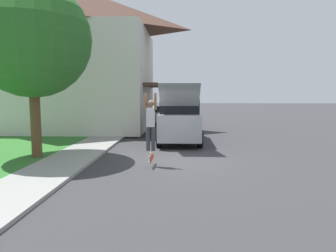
{
  "coord_description": "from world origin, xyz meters",
  "views": [
    {
      "loc": [
        0.4,
        -10.59,
        2.41
      ],
      "look_at": [
        -0.14,
        0.61,
        1.16
      ],
      "focal_mm": 32.0,
      "sensor_mm": 36.0,
      "label": 1
    }
  ],
  "objects_px": {
    "suv_parked": "(180,119)",
    "car_down_street": "(165,114)",
    "skateboard": "(151,158)",
    "lawn_tree_near": "(32,39)",
    "skateboarder": "(151,121)"
  },
  "relations": [
    {
      "from": "suv_parked",
      "to": "car_down_street",
      "type": "relative_size",
      "value": 1.25
    },
    {
      "from": "car_down_street",
      "to": "skateboard",
      "type": "bearing_deg",
      "value": -88.62
    },
    {
      "from": "car_down_street",
      "to": "skateboard",
      "type": "xyz_separation_m",
      "value": [
        0.35,
        -14.29,
        -0.4
      ]
    },
    {
      "from": "lawn_tree_near",
      "to": "skateboarder",
      "type": "xyz_separation_m",
      "value": [
        4.26,
        -0.89,
        -2.78
      ]
    },
    {
      "from": "suv_parked",
      "to": "skateboarder",
      "type": "bearing_deg",
      "value": -100.44
    },
    {
      "from": "lawn_tree_near",
      "to": "suv_parked",
      "type": "relative_size",
      "value": 1.2
    },
    {
      "from": "lawn_tree_near",
      "to": "skateboarder",
      "type": "distance_m",
      "value": 5.16
    },
    {
      "from": "skateboard",
      "to": "lawn_tree_near",
      "type": "bearing_deg",
      "value": 168.5
    },
    {
      "from": "car_down_street",
      "to": "skateboard",
      "type": "height_order",
      "value": "car_down_street"
    },
    {
      "from": "suv_parked",
      "to": "car_down_street",
      "type": "bearing_deg",
      "value": 97.47
    },
    {
      "from": "lawn_tree_near",
      "to": "skateboarder",
      "type": "relative_size",
      "value": 3.33
    },
    {
      "from": "car_down_street",
      "to": "skateboarder",
      "type": "height_order",
      "value": "skateboarder"
    },
    {
      "from": "car_down_street",
      "to": "skateboarder",
      "type": "xyz_separation_m",
      "value": [
        0.32,
        -14.31,
        0.81
      ]
    },
    {
      "from": "suv_parked",
      "to": "skateboarder",
      "type": "height_order",
      "value": "suv_parked"
    },
    {
      "from": "lawn_tree_near",
      "to": "car_down_street",
      "type": "xyz_separation_m",
      "value": [
        3.93,
        13.42,
        -3.59
      ]
    }
  ]
}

